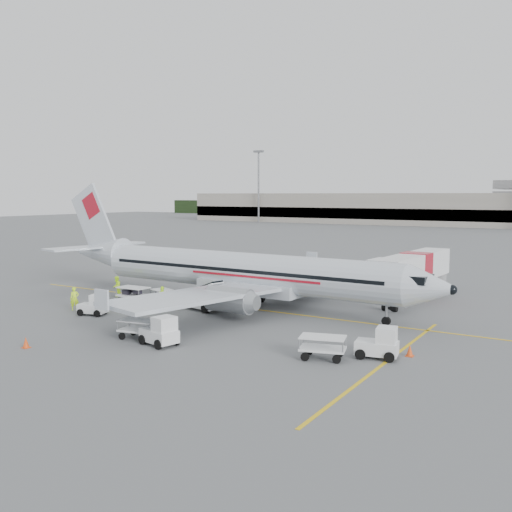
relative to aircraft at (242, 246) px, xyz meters
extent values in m
plane|color=#56595B|center=(0.26, -0.43, -4.71)|extent=(360.00, 360.00, 0.00)
cube|color=yellow|center=(0.26, -0.43, -4.71)|extent=(44.00, 0.20, 0.01)
cube|color=yellow|center=(14.26, -8.43, -4.71)|extent=(0.20, 20.00, 0.01)
cone|color=#E14613|center=(14.99, -6.76, -4.39)|extent=(0.40, 0.40, 0.65)
cone|color=#E14613|center=(7.09, 10.00, -4.40)|extent=(0.38, 0.38, 0.62)
cone|color=#E14613|center=(-3.97, -16.38, -4.39)|extent=(0.40, 0.40, 0.65)
imported|color=#B4E41D|center=(-9.98, -7.68, -3.84)|extent=(0.72, 0.76, 1.75)
imported|color=#B4E41D|center=(-11.41, -1.93, -3.84)|extent=(1.00, 1.07, 1.75)
imported|color=#B4E41D|center=(-7.30, -7.40, -3.86)|extent=(1.14, 1.27, 1.71)
imported|color=#B4E41D|center=(-4.15, -4.49, -3.79)|extent=(1.17, 0.78, 1.85)
camera|label=1|loc=(23.47, -36.37, 3.89)|focal=40.00mm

